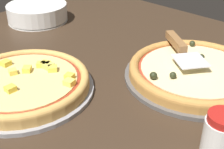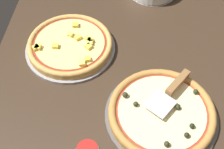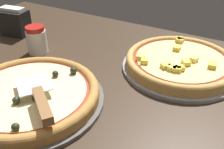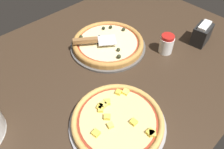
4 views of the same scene
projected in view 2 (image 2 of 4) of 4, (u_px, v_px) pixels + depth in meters
The scene contains 6 objects.
ground_plane at pixel (136, 93), 105.93cm from camera, with size 147.21×103.82×3.60cm, color #38281C.
pizza_pan_front at pixel (161, 115), 97.92cm from camera, with size 35.47×35.47×1.00cm, color #565451.
pizza_front at pixel (162, 112), 96.37cm from camera, with size 33.34×33.34×4.05cm.
pizza_pan_back at pixel (71, 48), 115.82cm from camera, with size 33.19×33.19×1.00cm, color #939399.
pizza_back at pixel (70, 44), 114.11cm from camera, with size 31.20×31.20×3.78cm.
serving_spatula at pixel (174, 87), 98.06cm from camera, with size 18.41×15.15×2.00cm.
Camera 2 is at (-61.09, 2.96, 85.29)cm, focal length 50.00 mm.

